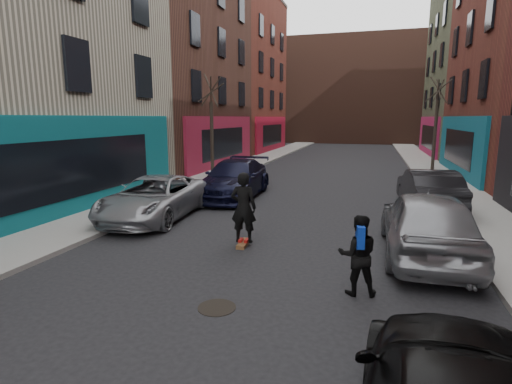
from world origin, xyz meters
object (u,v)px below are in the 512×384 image
Objects in this scene: pedestrian at (358,255)px; manhole at (217,307)px; parked_right_far at (427,223)px; parked_right_end at (429,190)px; tree_right_far at (436,116)px; skateboard at (244,243)px; tree_left_far at (212,118)px; skateboarder at (243,207)px; parked_left_end at (234,179)px; parked_left_far at (154,198)px.

pedestrian is 2.88m from manhole.
parked_right_end is (0.70, 5.50, -0.08)m from parked_right_far.
tree_right_far reaches higher than pedestrian.
tree_right_far reaches higher than parked_right_far.
parked_right_end reaches higher than skateboard.
parked_right_far is at bearing 45.21° from manhole.
manhole is (0.64, -3.59, -0.04)m from skateboard.
parked_right_far reaches higher than manhole.
parked_right_end is (10.80, -5.20, -2.60)m from tree_left_far.
pedestrian is (-2.27, -8.19, 0.03)m from parked_right_end.
tree_left_far is 12.61m from skateboarder.
parked_left_end is 9.22m from parked_right_far.
parked_right_far is at bearing 78.07° from parked_right_end.
skateboarder is (5.46, -11.13, -2.32)m from tree_left_far.
skateboarder is (2.46, -6.31, 0.26)m from parked_left_end.
tree_left_far is 3.40× the size of skateboarder.
parked_right_end is (7.80, -0.39, -0.02)m from parked_left_end.
skateboarder is (-4.63, -0.42, 0.20)m from parked_right_far.
parked_left_far is 0.94× the size of parked_left_end.
parked_right_end is 8.50m from pedestrian.
parked_left_far reaches higher than skateboard.
skateboarder is (-5.34, -5.93, 0.28)m from parked_right_end.
parked_right_end reaches higher than parked_left_far.
manhole is at bearing 19.28° from pedestrian.
parked_right_end is 7.98m from skateboarder.
parked_left_end is at bearing -66.61° from pedestrian.
tree_left_far is 12.84m from skateboard.
skateboarder is (3.86, -2.00, 0.34)m from parked_left_far.
skateboard is (3.86, -2.00, -0.67)m from parked_left_far.
manhole is (-3.99, -4.02, -0.85)m from parked_right_far.
pedestrian is (3.07, -2.27, 0.76)m from skateboard.
parked_right_far is (8.50, -1.57, 0.14)m from parked_left_far.
parked_left_end is at bearing 107.41° from manhole.
pedestrian is at bearing -59.49° from parked_left_end.
tree_left_far is 9.29× the size of manhole.
tree_right_far is at bearing -115.13° from skateboarder.
pedestrian is (6.93, -4.26, 0.09)m from parked_left_far.
parked_left_end is at bearing -131.00° from tree_right_far.
tree_right_far is 17.07m from parked_right_far.
skateboarder is at bearing 43.37° from parked_right_end.
tree_left_far is at bearing 113.06° from skateboard.
skateboard is (-5.34, -5.93, -0.73)m from parked_right_end.
tree_right_far is 11.64m from parked_right_end.
manhole is (0.64, -3.59, -1.05)m from skateboarder.
parked_right_far is (10.10, -10.70, -2.52)m from tree_left_far.
parked_left_far is at bearing -11.25° from parked_right_far.
tree_left_far reaches higher than parked_right_far.
parked_right_far is 3.15× the size of pedestrian.
manhole is (-6.29, -20.72, -3.52)m from tree_right_far.
manhole is at bearing 97.07° from skateboarder.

